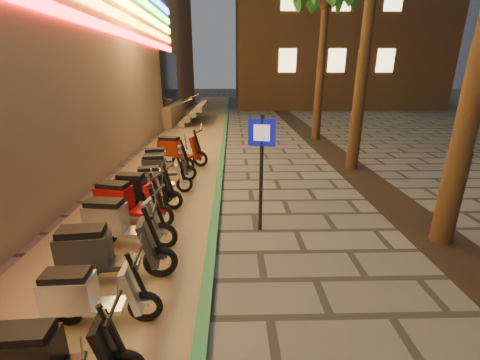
{
  "coord_description": "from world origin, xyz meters",
  "views": [
    {
      "loc": [
        -0.49,
        -3.51,
        3.18
      ],
      "look_at": [
        -0.35,
        2.31,
        1.2
      ],
      "focal_mm": 24.0,
      "sensor_mm": 36.0,
      "label": 1
    }
  ],
  "objects_px": {
    "scooter_12": "(177,149)",
    "scooter_5": "(103,251)",
    "scooter_6": "(120,221)",
    "scooter_10": "(162,167)",
    "scooter_9": "(158,179)",
    "scooter_11": "(163,159)",
    "scooter_8": "(141,189)",
    "scooter_3": "(51,355)",
    "pedestrian_sign": "(261,158)",
    "scooter_4": "(88,295)",
    "scooter_7": "(126,201)"
  },
  "relations": [
    {
      "from": "scooter_9",
      "to": "scooter_12",
      "type": "height_order",
      "value": "scooter_12"
    },
    {
      "from": "scooter_9",
      "to": "scooter_8",
      "type": "bearing_deg",
      "value": -115.27
    },
    {
      "from": "scooter_11",
      "to": "scooter_7",
      "type": "bearing_deg",
      "value": -103.26
    },
    {
      "from": "scooter_9",
      "to": "scooter_12",
      "type": "bearing_deg",
      "value": 76.48
    },
    {
      "from": "scooter_10",
      "to": "scooter_11",
      "type": "distance_m",
      "value": 0.91
    },
    {
      "from": "scooter_8",
      "to": "scooter_4",
      "type": "bearing_deg",
      "value": -77.28
    },
    {
      "from": "scooter_10",
      "to": "scooter_7",
      "type": "bearing_deg",
      "value": -105.86
    },
    {
      "from": "scooter_4",
      "to": "scooter_6",
      "type": "distance_m",
      "value": 2.02
    },
    {
      "from": "scooter_11",
      "to": "scooter_10",
      "type": "bearing_deg",
      "value": -92.21
    },
    {
      "from": "scooter_8",
      "to": "pedestrian_sign",
      "type": "bearing_deg",
      "value": -15.45
    },
    {
      "from": "scooter_4",
      "to": "scooter_7",
      "type": "height_order",
      "value": "scooter_7"
    },
    {
      "from": "scooter_3",
      "to": "scooter_9",
      "type": "bearing_deg",
      "value": 88.5
    },
    {
      "from": "scooter_6",
      "to": "scooter_12",
      "type": "distance_m",
      "value": 5.64
    },
    {
      "from": "scooter_3",
      "to": "scooter_6",
      "type": "height_order",
      "value": "scooter_6"
    },
    {
      "from": "scooter_8",
      "to": "scooter_9",
      "type": "distance_m",
      "value": 0.92
    },
    {
      "from": "scooter_5",
      "to": "pedestrian_sign",
      "type": "bearing_deg",
      "value": 26.95
    },
    {
      "from": "scooter_5",
      "to": "scooter_9",
      "type": "relative_size",
      "value": 1.22
    },
    {
      "from": "scooter_6",
      "to": "scooter_11",
      "type": "relative_size",
      "value": 1.1
    },
    {
      "from": "scooter_6",
      "to": "scooter_7",
      "type": "relative_size",
      "value": 1.01
    },
    {
      "from": "scooter_4",
      "to": "scooter_6",
      "type": "xyz_separation_m",
      "value": [
        -0.24,
        2.0,
        0.07
      ]
    },
    {
      "from": "scooter_4",
      "to": "scooter_8",
      "type": "distance_m",
      "value": 3.83
    },
    {
      "from": "scooter_5",
      "to": "scooter_12",
      "type": "distance_m",
      "value": 6.73
    },
    {
      "from": "scooter_6",
      "to": "scooter_10",
      "type": "height_order",
      "value": "scooter_6"
    },
    {
      "from": "scooter_5",
      "to": "scooter_9",
      "type": "distance_m",
      "value": 3.8
    },
    {
      "from": "scooter_12",
      "to": "scooter_5",
      "type": "bearing_deg",
      "value": -73.09
    },
    {
      "from": "pedestrian_sign",
      "to": "scooter_8",
      "type": "bearing_deg",
      "value": 170.5
    },
    {
      "from": "pedestrian_sign",
      "to": "scooter_5",
      "type": "height_order",
      "value": "pedestrian_sign"
    },
    {
      "from": "scooter_8",
      "to": "scooter_3",
      "type": "bearing_deg",
      "value": -77.98
    },
    {
      "from": "scooter_11",
      "to": "scooter_12",
      "type": "bearing_deg",
      "value": 62.88
    },
    {
      "from": "pedestrian_sign",
      "to": "scooter_10",
      "type": "relative_size",
      "value": 1.51
    },
    {
      "from": "scooter_11",
      "to": "scooter_5",
      "type": "bearing_deg",
      "value": -99.87
    },
    {
      "from": "scooter_8",
      "to": "scooter_7",
      "type": "bearing_deg",
      "value": -89.21
    },
    {
      "from": "scooter_5",
      "to": "scooter_6",
      "type": "distance_m",
      "value": 1.09
    },
    {
      "from": "scooter_10",
      "to": "scooter_11",
      "type": "bearing_deg",
      "value": 88.84
    },
    {
      "from": "pedestrian_sign",
      "to": "scooter_3",
      "type": "xyz_separation_m",
      "value": [
        -2.42,
        -3.55,
        -1.11
      ]
    },
    {
      "from": "pedestrian_sign",
      "to": "scooter_6",
      "type": "height_order",
      "value": "pedestrian_sign"
    },
    {
      "from": "scooter_7",
      "to": "scooter_11",
      "type": "relative_size",
      "value": 1.09
    },
    {
      "from": "scooter_12",
      "to": "scooter_9",
      "type": "bearing_deg",
      "value": -73.48
    },
    {
      "from": "scooter_3",
      "to": "scooter_6",
      "type": "relative_size",
      "value": 0.85
    },
    {
      "from": "pedestrian_sign",
      "to": "scooter_9",
      "type": "xyz_separation_m",
      "value": [
        -2.57,
        2.09,
        -1.11
      ]
    },
    {
      "from": "scooter_7",
      "to": "scooter_11",
      "type": "distance_m",
      "value": 3.63
    },
    {
      "from": "scooter_7",
      "to": "scooter_10",
      "type": "bearing_deg",
      "value": 98.45
    },
    {
      "from": "scooter_4",
      "to": "scooter_12",
      "type": "xyz_separation_m",
      "value": [
        -0.09,
        7.64,
        0.11
      ]
    },
    {
      "from": "scooter_3",
      "to": "scooter_7",
      "type": "xyz_separation_m",
      "value": [
        -0.45,
        3.9,
        0.08
      ]
    },
    {
      "from": "scooter_3",
      "to": "scooter_8",
      "type": "distance_m",
      "value": 4.75
    },
    {
      "from": "scooter_3",
      "to": "scooter_9",
      "type": "distance_m",
      "value": 5.64
    },
    {
      "from": "scooter_3",
      "to": "scooter_6",
      "type": "distance_m",
      "value": 2.94
    },
    {
      "from": "scooter_5",
      "to": "scooter_9",
      "type": "height_order",
      "value": "scooter_5"
    },
    {
      "from": "pedestrian_sign",
      "to": "scooter_11",
      "type": "distance_m",
      "value": 4.99
    },
    {
      "from": "scooter_7",
      "to": "scooter_9",
      "type": "xyz_separation_m",
      "value": [
        0.3,
        1.74,
        -0.08
      ]
    }
  ]
}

